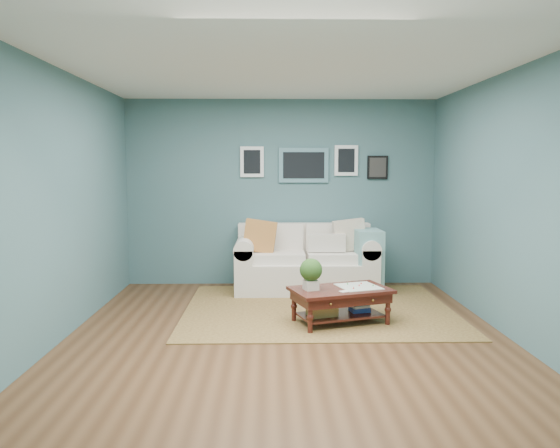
{
  "coord_description": "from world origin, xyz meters",
  "views": [
    {
      "loc": [
        -0.18,
        -5.49,
        1.73
      ],
      "look_at": [
        -0.05,
        1.0,
        1.05
      ],
      "focal_mm": 35.0,
      "sensor_mm": 36.0,
      "label": 1
    }
  ],
  "objects": [
    {
      "name": "area_rug",
      "position": [
        0.42,
        0.98,
        0.01
      ],
      "size": [
        3.21,
        2.57,
        0.01
      ],
      "primitive_type": "cube",
      "color": "#563B1A",
      "rests_on": "ground"
    },
    {
      "name": "coffee_table",
      "position": [
        0.55,
        0.38,
        0.33
      ],
      "size": [
        1.2,
        0.91,
        0.74
      ],
      "rotation": [
        0.0,
        0.0,
        0.31
      ],
      "color": "black",
      "rests_on": "ground"
    },
    {
      "name": "loveseat",
      "position": [
        0.41,
        2.03,
        0.42
      ],
      "size": [
        1.99,
        0.91,
        1.02
      ],
      "color": "beige",
      "rests_on": "ground"
    },
    {
      "name": "room_shell",
      "position": [
        0.01,
        0.06,
        1.36
      ],
      "size": [
        5.0,
        5.02,
        2.7
      ],
      "color": "brown",
      "rests_on": "ground"
    }
  ]
}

